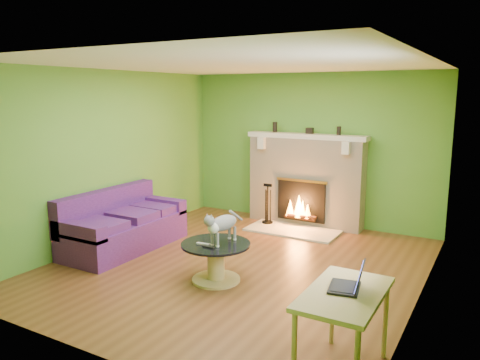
% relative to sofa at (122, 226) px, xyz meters
% --- Properties ---
extents(floor, '(5.00, 5.00, 0.00)m').
position_rel_sofa_xyz_m(floor, '(1.86, 0.21, -0.33)').
color(floor, brown).
rests_on(floor, ground).
extents(ceiling, '(5.00, 5.00, 0.00)m').
position_rel_sofa_xyz_m(ceiling, '(1.86, 0.21, 2.27)').
color(ceiling, white).
rests_on(ceiling, wall_back).
extents(wall_back, '(5.00, 0.00, 5.00)m').
position_rel_sofa_xyz_m(wall_back, '(1.86, 2.71, 0.97)').
color(wall_back, '#4D8E2E').
rests_on(wall_back, floor).
extents(wall_front, '(5.00, 0.00, 5.00)m').
position_rel_sofa_xyz_m(wall_front, '(1.86, -2.29, 0.97)').
color(wall_front, '#4D8E2E').
rests_on(wall_front, floor).
extents(wall_left, '(0.00, 5.00, 5.00)m').
position_rel_sofa_xyz_m(wall_left, '(-0.39, 0.21, 0.97)').
color(wall_left, '#4D8E2E').
rests_on(wall_left, floor).
extents(wall_right, '(0.00, 5.00, 5.00)m').
position_rel_sofa_xyz_m(wall_right, '(4.11, 0.21, 0.97)').
color(wall_right, '#4D8E2E').
rests_on(wall_right, floor).
extents(window_frame, '(0.00, 1.20, 1.20)m').
position_rel_sofa_xyz_m(window_frame, '(4.10, -0.69, 1.22)').
color(window_frame, silver).
rests_on(window_frame, wall_right).
extents(window_pane, '(0.00, 1.06, 1.06)m').
position_rel_sofa_xyz_m(window_pane, '(4.09, -0.69, 1.22)').
color(window_pane, white).
rests_on(window_pane, wall_right).
extents(fireplace, '(2.10, 0.46, 1.58)m').
position_rel_sofa_xyz_m(fireplace, '(1.86, 2.53, 0.44)').
color(fireplace, beige).
rests_on(fireplace, floor).
extents(hearth, '(1.50, 0.75, 0.03)m').
position_rel_sofa_xyz_m(hearth, '(1.86, 2.01, -0.31)').
color(hearth, beige).
rests_on(hearth, floor).
extents(mantel, '(2.10, 0.28, 0.08)m').
position_rel_sofa_xyz_m(mantel, '(1.86, 2.51, 1.21)').
color(mantel, beige).
rests_on(mantel, fireplace).
extents(sofa, '(0.88, 1.90, 0.85)m').
position_rel_sofa_xyz_m(sofa, '(0.00, 0.00, 0.00)').
color(sofa, '#40185B').
rests_on(sofa, floor).
extents(coffee_table, '(0.84, 0.84, 0.48)m').
position_rel_sofa_xyz_m(coffee_table, '(1.88, -0.37, -0.06)').
color(coffee_table, tan).
rests_on(coffee_table, floor).
extents(desk, '(0.57, 0.98, 0.72)m').
position_rel_sofa_xyz_m(desk, '(3.81, -1.51, 0.30)').
color(desk, tan).
rests_on(desk, floor).
extents(cat, '(0.33, 0.68, 0.41)m').
position_rel_sofa_xyz_m(cat, '(1.96, -0.32, 0.35)').
color(cat, '#5D5D62').
rests_on(cat, coffee_table).
extents(remote_silver, '(0.17, 0.06, 0.02)m').
position_rel_sofa_xyz_m(remote_silver, '(1.78, -0.49, 0.16)').
color(remote_silver, '#969598').
rests_on(remote_silver, coffee_table).
extents(remote_black, '(0.16, 0.05, 0.02)m').
position_rel_sofa_xyz_m(remote_black, '(1.90, -0.55, 0.15)').
color(remote_black, black).
rests_on(remote_black, coffee_table).
extents(laptop, '(0.32, 0.35, 0.23)m').
position_rel_sofa_xyz_m(laptop, '(3.79, -1.46, 0.51)').
color(laptop, black).
rests_on(laptop, desk).
extents(fire_tools, '(0.19, 0.19, 0.70)m').
position_rel_sofa_xyz_m(fire_tools, '(1.32, 2.16, 0.05)').
color(fire_tools, black).
rests_on(fire_tools, hearth).
extents(mantel_vase_left, '(0.08, 0.08, 0.18)m').
position_rel_sofa_xyz_m(mantel_vase_left, '(1.26, 2.54, 1.34)').
color(mantel_vase_left, black).
rests_on(mantel_vase_left, mantel).
extents(mantel_vase_right, '(0.07, 0.07, 0.14)m').
position_rel_sofa_xyz_m(mantel_vase_right, '(2.41, 2.54, 1.32)').
color(mantel_vase_right, black).
rests_on(mantel_vase_right, mantel).
extents(mantel_box, '(0.12, 0.08, 0.10)m').
position_rel_sofa_xyz_m(mantel_box, '(1.91, 2.54, 1.30)').
color(mantel_box, black).
rests_on(mantel_box, mantel).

